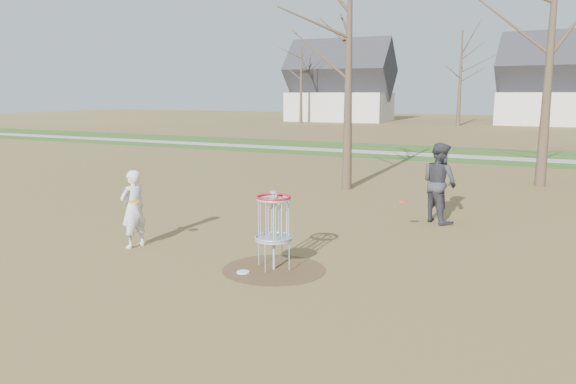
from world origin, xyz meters
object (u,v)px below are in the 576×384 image
object	(u,v)px
player_throwing	(439,183)
disc_grounded	(243,272)
disc_golf_basket	(274,218)
player_standing	(133,209)

from	to	relation	value
player_throwing	disc_grounded	world-z (taller)	player_throwing
player_throwing	disc_grounded	bearing A→B (deg)	105.89
player_throwing	disc_golf_basket	world-z (taller)	player_throwing
disc_golf_basket	player_throwing	bearing A→B (deg)	71.48
disc_grounded	disc_golf_basket	xyz separation A→B (m)	(0.37, 0.41, 0.89)
player_standing	disc_grounded	size ratio (longest dim) A/B	7.04
disc_grounded	disc_golf_basket	size ratio (longest dim) A/B	0.16
player_standing	player_throwing	world-z (taller)	player_throwing
player_standing	disc_golf_basket	world-z (taller)	player_standing
player_standing	disc_grounded	xyz separation A→B (m)	(2.80, -0.44, -0.75)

